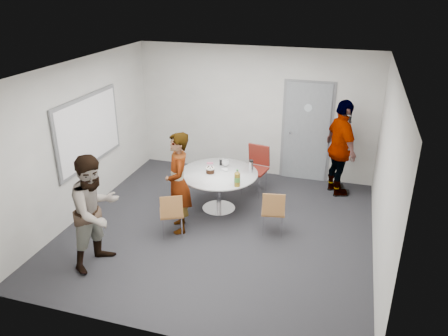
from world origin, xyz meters
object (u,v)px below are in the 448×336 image
(person_left, at_px, (96,211))
(person_right, at_px, (341,148))
(chair_near_left, at_px, (172,211))
(chair_near_right, at_px, (273,209))
(whiteboard, at_px, (89,131))
(person_main, at_px, (178,183))
(door, at_px, (306,132))
(table, at_px, (220,178))
(chair_far, at_px, (256,164))

(person_left, distance_m, person_right, 4.66)
(chair_near_left, xyz_separation_m, chair_near_right, (1.56, 0.53, 0.01))
(whiteboard, bearing_deg, person_main, -12.16)
(door, bearing_deg, table, -125.11)
(person_main, bearing_deg, person_right, 104.93)
(person_main, distance_m, person_right, 3.25)
(chair_far, bearing_deg, door, -122.62)
(person_left, bearing_deg, door, -16.85)
(chair_near_left, xyz_separation_m, person_main, (0.03, 0.26, 0.39))
(person_left, bearing_deg, chair_near_right, -41.21)
(chair_near_right, bearing_deg, chair_near_left, -170.79)
(chair_near_right, bearing_deg, person_right, 54.23)
(door, height_order, table, door)
(whiteboard, relative_size, person_left, 1.11)
(table, distance_m, chair_near_left, 1.22)
(table, height_order, chair_far, table)
(door, xyz_separation_m, chair_near_right, (-0.20, -2.41, -0.55))
(whiteboard, height_order, table, whiteboard)
(person_main, bearing_deg, chair_far, 126.92)
(chair_near_left, xyz_separation_m, chair_far, (0.93, 2.05, 0.11))
(door, xyz_separation_m, chair_near_left, (-1.76, -2.94, -0.56))
(whiteboard, height_order, chair_near_right, whiteboard)
(door, height_order, person_main, door)
(chair_near_left, distance_m, chair_far, 2.25)
(door, distance_m, chair_near_right, 2.48)
(person_left, relative_size, person_right, 0.91)
(chair_near_left, relative_size, person_right, 0.41)
(door, relative_size, person_right, 1.12)
(table, xyz_separation_m, person_main, (-0.44, -0.85, 0.22))
(chair_near_left, height_order, chair_far, chair_far)
(table, relative_size, chair_near_right, 1.77)
(door, bearing_deg, chair_near_right, -94.75)
(table, bearing_deg, chair_far, 63.97)
(person_right, bearing_deg, chair_near_right, 126.75)
(chair_near_right, relative_size, person_right, 0.42)
(chair_near_right, bearing_deg, table, 142.39)
(chair_near_right, bearing_deg, person_main, -179.70)
(chair_near_left, distance_m, person_right, 3.49)
(chair_near_right, xyz_separation_m, person_left, (-2.30, -1.49, 0.38))
(table, distance_m, chair_far, 1.04)
(door, bearing_deg, person_right, -36.55)
(chair_near_left, relative_size, chair_far, 0.82)
(chair_near_right, relative_size, person_main, 0.46)
(table, bearing_deg, whiteboard, -168.77)
(chair_near_left, bearing_deg, person_right, 18.08)
(whiteboard, xyz_separation_m, person_right, (4.28, 1.75, -0.51))
(chair_near_left, distance_m, person_main, 0.47)
(chair_near_left, distance_m, person_left, 1.27)
(person_main, relative_size, person_left, 1.00)
(whiteboard, height_order, person_left, whiteboard)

